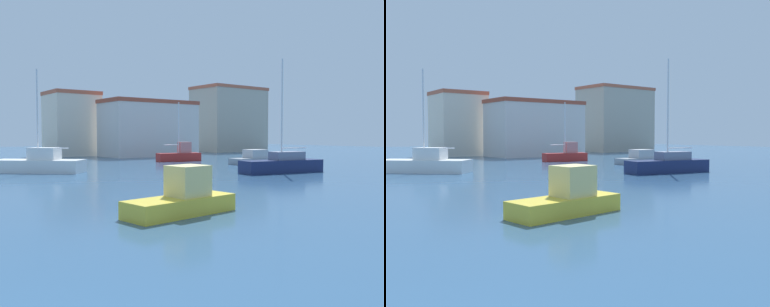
{
  "view_description": "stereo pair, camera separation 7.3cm",
  "coord_description": "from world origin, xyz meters",
  "views": [
    {
      "loc": [
        0.13,
        -4.42,
        2.92
      ],
      "look_at": [
        20.49,
        22.1,
        1.39
      ],
      "focal_mm": 39.49,
      "sensor_mm": 36.0,
      "label": 1
    },
    {
      "loc": [
        0.18,
        -4.46,
        2.92
      ],
      "look_at": [
        20.49,
        22.1,
        1.39
      ],
      "focal_mm": 39.49,
      "sensor_mm": 36.0,
      "label": 2
    }
  ],
  "objects": [
    {
      "name": "motorboat_yellow_distant_east",
      "position": [
        9.17,
        7.92,
        0.59
      ],
      "size": [
        4.48,
        1.96,
        1.78
      ],
      "color": "gold",
      "rests_on": "water"
    },
    {
      "name": "water",
      "position": [
        15.0,
        20.0,
        0.0
      ],
      "size": [
        160.0,
        160.0,
        0.0
      ],
      "primitive_type": "plane",
      "color": "#2D5175",
      "rests_on": "ground"
    },
    {
      "name": "harbor_office",
      "position": [
        22.21,
        51.31,
        4.36
      ],
      "size": [
        6.35,
        6.23,
        8.69
      ],
      "color": "beige",
      "rests_on": "ground"
    },
    {
      "name": "motorboat_grey_mid_harbor",
      "position": [
        30.98,
        24.76,
        0.48
      ],
      "size": [
        7.03,
        2.08,
        1.42
      ],
      "color": "gray",
      "rests_on": "water"
    },
    {
      "name": "waterfront_apartments",
      "position": [
        49.49,
        49.44,
        5.48
      ],
      "size": [
        11.94,
        7.51,
        10.94
      ],
      "color": "#B2A893",
      "rests_on": "ground"
    },
    {
      "name": "warehouse_block",
      "position": [
        30.01,
        44.01,
        3.72
      ],
      "size": [
        12.43,
        6.34,
        7.43
      ],
      "color": "beige",
      "rests_on": "ground"
    },
    {
      "name": "sailboat_white_far_left",
      "position": [
        10.46,
        28.28,
        0.66
      ],
      "size": [
        6.63,
        6.43,
        7.9
      ],
      "color": "white",
      "rests_on": "water"
    },
    {
      "name": "sailboat_navy_outer_mooring",
      "position": [
        25.07,
        16.79,
        0.64
      ],
      "size": [
        6.87,
        3.13,
        8.6
      ],
      "color": "#19234C",
      "rests_on": "water"
    },
    {
      "name": "sailboat_red_near_pier",
      "position": [
        26.95,
        32.69,
        0.68
      ],
      "size": [
        5.01,
        2.29,
        6.39
      ],
      "color": "#B22823",
      "rests_on": "water"
    }
  ]
}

